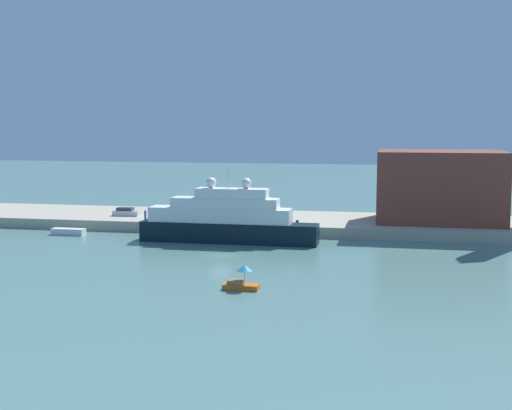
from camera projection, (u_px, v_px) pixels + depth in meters
ground at (220, 256)px, 89.03m from camera, size 400.00×400.00×0.00m
quay_dock at (259, 222)px, 113.65m from camera, size 110.00×18.80×1.63m
large_yacht at (226, 220)px, 98.62m from camera, size 25.50×3.78×10.43m
small_motorboat at (241, 281)px, 70.98m from camera, size 3.65×1.65×2.54m
work_barge at (68, 232)px, 105.46m from camera, size 5.09×1.56×0.98m
harbor_building at (440, 186)px, 107.65m from camera, size 19.11×12.95×10.99m
parked_car at (126, 212)px, 115.13m from camera, size 4.41×1.77×1.35m
person_figure at (145, 215)px, 109.51m from camera, size 0.36×0.36×1.70m
mooring_bollard at (297, 223)px, 103.64m from camera, size 0.45×0.45×0.87m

